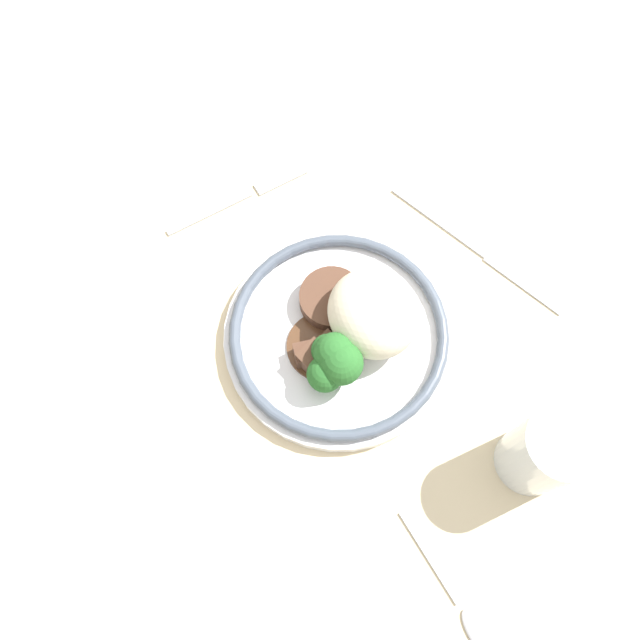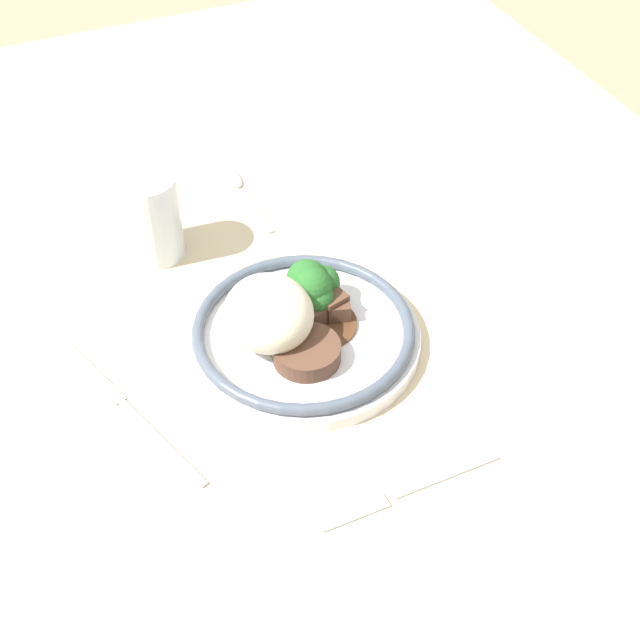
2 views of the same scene
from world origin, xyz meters
name	(u,v)px [view 2 (image 2 of 2)]	position (x,y,z in m)	size (l,w,h in m)	color
ground_plane	(257,357)	(0.00, 0.00, 0.00)	(8.00, 8.00, 0.00)	#998466
dining_table	(256,344)	(0.00, 0.00, 0.02)	(1.45, 1.24, 0.04)	beige
plate	(297,324)	(-0.03, -0.03, 0.06)	(0.23, 0.23, 0.08)	white
juice_glass	(152,222)	(0.16, 0.06, 0.08)	(0.06, 0.06, 0.10)	#F4AD19
fork	(396,495)	(-0.24, -0.04, 0.04)	(0.02, 0.17, 0.00)	#ADADB2
knife	(125,406)	(-0.05, 0.15, 0.04)	(0.22, 0.08, 0.00)	#ADADB2
spoon	(238,185)	(0.24, -0.07, 0.04)	(0.15, 0.02, 0.01)	#ADADB2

